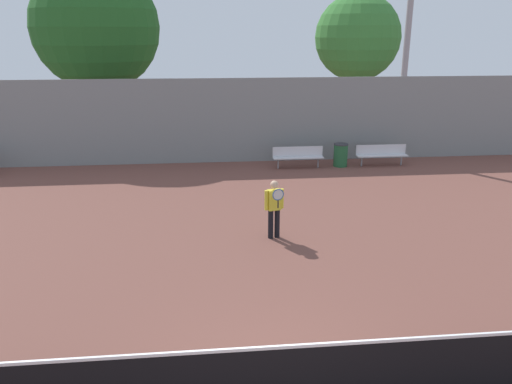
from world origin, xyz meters
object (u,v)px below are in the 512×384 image
Objects in this scene: bench_courtside_near at (381,153)px; light_pole_near_left at (409,23)px; tree_green_broad at (96,27)px; tree_green_tall at (358,38)px; bench_courtside_far at (298,155)px; tennis_net at (283,374)px; tennis_player at (274,206)px; trash_bin at (341,155)px.

light_pole_near_left is (1.21, 1.34, 5.14)m from bench_courtside_near.
bench_courtside_near is 14.49m from tree_green_broad.
tree_green_broad is (-12.86, -0.36, 0.49)m from tree_green_tall.
light_pole_near_left is 14.23m from tree_green_broad.
tree_green_tall reaches higher than bench_courtside_far.
tennis_player reaches higher than tennis_net.
tennis_net reaches higher than bench_courtside_near.
trash_bin is (4.47, 13.46, -0.04)m from tennis_net.
bench_courtside_far is (1.96, 7.16, -0.38)m from tennis_player.
bench_courtside_far is at bearing -164.17° from light_pole_near_left.
tennis_net is 21.37m from tree_green_tall.
tree_green_broad is at bearing 150.61° from trash_bin.
trash_bin is at bearing 71.62° from tennis_net.
bench_courtside_far is 0.29× the size of tree_green_tall.
tennis_net is 1.23× the size of light_pole_near_left.
light_pole_near_left is at bearing 47.76° from bench_courtside_near.
tennis_player is 15.35m from tree_green_tall.
tree_green_tall reaches higher than trash_bin.
light_pole_near_left is 10.34× the size of trash_bin.
tree_green_broad reaches higher than bench_courtside_far.
tennis_player reaches higher than bench_courtside_near.
trash_bin is at bearing 178.97° from bench_courtside_near.
tree_green_broad is at bearing 145.71° from bench_courtside_far.
tennis_net is 7.47× the size of tennis_player.
tennis_net is at bearing -101.31° from bench_courtside_far.
tree_green_tall reaches higher than tennis_net.
trash_bin is (-2.93, -1.31, -5.19)m from light_pole_near_left.
tennis_player is 7.43m from bench_courtside_far.
bench_courtside_near is at bearing -1.03° from trash_bin.
tree_green_broad is at bearing 107.33° from tennis_net.
tennis_net reaches higher than bench_courtside_far.
bench_courtside_near is at bearing 0.00° from bench_courtside_far.
tennis_net is at bearing -116.63° from light_pole_near_left.
tennis_net is 17.31m from light_pole_near_left.
tree_green_broad reaches higher than tennis_net.
tennis_player is at bearing -127.37° from bench_courtside_near.
tennis_player is at bearing -128.18° from light_pole_near_left.
trash_bin is 0.11× the size of tree_green_broad.
bench_courtside_far is 8.78m from tree_green_tall.
tree_green_tall reaches higher than bench_courtside_near.
tennis_net is 14.79m from bench_courtside_near.
tree_green_tall is (-0.60, 4.99, -0.66)m from light_pole_near_left.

